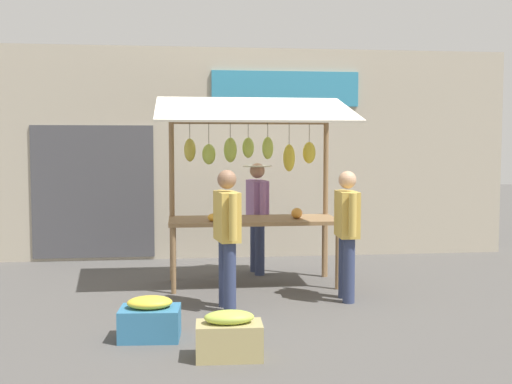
{
  "coord_description": "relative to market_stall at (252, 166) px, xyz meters",
  "views": [
    {
      "loc": [
        0.97,
        8.35,
        1.85
      ],
      "look_at": [
        0.0,
        0.3,
        1.25
      ],
      "focal_mm": 45.3,
      "sensor_mm": 36.0,
      "label": 1
    }
  ],
  "objects": [
    {
      "name": "produce_crate_side",
      "position": [
        1.25,
        2.3,
        -1.38
      ],
      "size": [
        0.59,
        0.45,
        0.41
      ],
      "color": "teal",
      "rests_on": "ground"
    },
    {
      "name": "shopper_in_striped_shirt",
      "position": [
        -1.0,
        1.03,
        -0.69
      ],
      "size": [
        0.24,
        0.67,
        1.54
      ],
      "rotation": [
        0.0,
        0.0,
        -1.62
      ],
      "color": "navy",
      "rests_on": "ground"
    },
    {
      "name": "market_stall",
      "position": [
        0.0,
        0.0,
        0.0
      ],
      "size": [
        2.5,
        1.46,
        2.5
      ],
      "color": "olive",
      "rests_on": "ground"
    },
    {
      "name": "street_backdrop",
      "position": [
        0.03,
        -2.14,
        0.13
      ],
      "size": [
        9.0,
        0.3,
        3.4
      ],
      "color": "#B2A893",
      "rests_on": "ground"
    },
    {
      "name": "vendor_with_sunhat",
      "position": [
        -0.15,
        -0.7,
        -0.64
      ],
      "size": [
        0.41,
        0.68,
        1.58
      ],
      "rotation": [
        0.0,
        0.0,
        1.71
      ],
      "color": "navy",
      "rests_on": "ground"
    },
    {
      "name": "produce_crate_near",
      "position": [
        0.54,
        2.96,
        -1.37
      ],
      "size": [
        0.59,
        0.36,
        0.42
      ],
      "color": "tan",
      "rests_on": "ground"
    },
    {
      "name": "shopper_with_ponytail",
      "position": [
        0.43,
        1.28,
        -0.67
      ],
      "size": [
        0.29,
        0.67,
        1.57
      ],
      "rotation": [
        0.0,
        0.0,
        -1.42
      ],
      "color": "navy",
      "rests_on": "ground"
    },
    {
      "name": "ground_plane",
      "position": [
        -0.0,
        0.05,
        -1.57
      ],
      "size": [
        40.0,
        40.0,
        0.0
      ],
      "primitive_type": "plane",
      "color": "#514F4C"
    }
  ]
}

